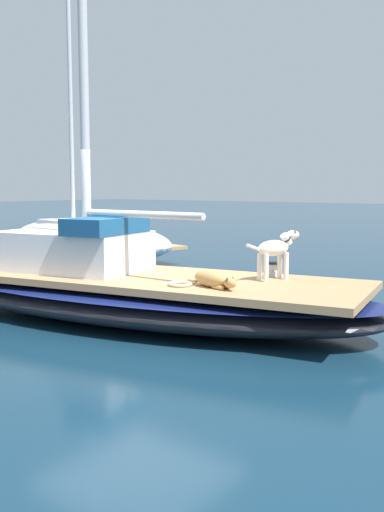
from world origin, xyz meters
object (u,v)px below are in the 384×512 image
(dog_tan, at_px, (213,279))
(coiled_rope, at_px, (180,284))
(sailboat_main, at_px, (138,296))
(moored_boat_starboard_side, at_px, (86,237))
(deck_winch, at_px, (272,270))
(dog_white, at_px, (276,250))

(dog_tan, xyz_separation_m, coiled_rope, (-0.16, 0.41, -0.08))
(sailboat_main, height_order, dog_tan, dog_tan)
(coiled_rope, bearing_deg, moored_boat_starboard_side, 55.19)
(deck_winch, bearing_deg, dog_white, -141.56)
(deck_winch, relative_size, coiled_rope, 0.65)
(deck_winch, bearing_deg, dog_tan, 172.59)
(dog_white, height_order, dog_tan, dog_white)
(coiled_rope, bearing_deg, dog_tan, -68.58)
(dog_white, height_order, moored_boat_starboard_side, moored_boat_starboard_side)
(coiled_rope, distance_m, moored_boat_starboard_side, 9.02)
(dog_white, relative_size, moored_boat_starboard_side, 0.12)
(dog_tan, xyz_separation_m, moored_boat_starboard_side, (4.98, 7.82, -0.22))
(deck_winch, distance_m, moored_boat_starboard_side, 8.81)
(dog_white, bearing_deg, deck_winch, 38.44)
(dog_white, xyz_separation_m, coiled_rope, (-1.19, 0.76, -0.40))
(dog_tan, distance_m, coiled_rope, 0.45)
(dog_tan, bearing_deg, dog_white, -18.49)
(dog_tan, relative_size, deck_winch, 4.47)
(dog_tan, bearing_deg, deck_winch, -7.41)
(sailboat_main, relative_size, moored_boat_starboard_side, 0.97)
(dog_white, distance_m, coiled_rope, 1.46)
(dog_white, xyz_separation_m, deck_winch, (0.23, 0.18, -0.32))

